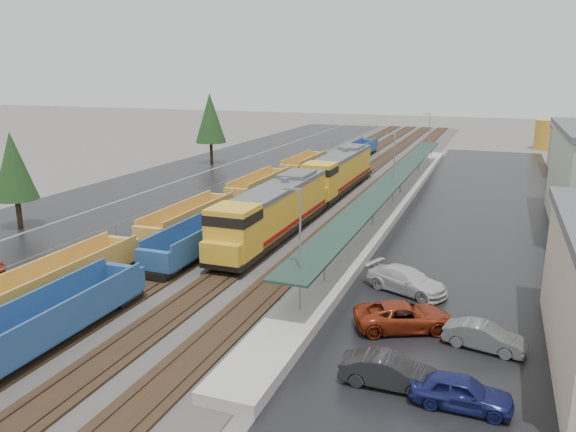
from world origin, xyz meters
name	(u,v)px	position (x,y,z in m)	size (l,w,h in m)	color
ballast_strip	(333,184)	(0.00, 60.00, 0.04)	(20.00, 160.00, 0.08)	#302D2B
trackbed	(333,183)	(0.00, 60.00, 0.16)	(14.60, 160.00, 0.22)	black
west_parking_lot	(229,177)	(-15.00, 60.00, 0.01)	(10.00, 160.00, 0.02)	black
west_road	(167,173)	(-25.00, 60.00, 0.01)	(9.00, 160.00, 0.02)	black
east_commuter_lot	(485,215)	(19.00, 50.00, 0.01)	(16.00, 100.00, 0.02)	black
station_platform	(392,201)	(9.50, 50.01, 0.73)	(3.00, 80.00, 8.00)	#9E9B93
chainlink_fence	(261,170)	(-9.50, 58.44, 1.61)	(0.08, 160.04, 2.02)	gray
tree_west_near	(13,166)	(-22.00, 30.00, 5.82)	(3.96, 3.96, 9.00)	#332316
tree_west_far	(210,118)	(-23.00, 70.00, 7.12)	(4.84, 4.84, 11.00)	#332316
locomotive_lead	(273,212)	(2.00, 34.31, 2.59)	(3.29, 21.69, 4.91)	black
locomotive_trail	(339,172)	(2.00, 55.31, 2.59)	(3.29, 21.69, 4.91)	black
well_string_yellow	(136,246)	(-6.00, 25.84, 1.17)	(2.66, 95.05, 2.36)	#C08835
well_string_blue	(251,212)	(-2.00, 38.56, 1.21)	(2.77, 105.47, 2.46)	navy
storage_tank	(550,135)	(28.56, 106.66, 2.74)	(5.48, 5.48, 5.48)	gold
parked_car_east_a	(389,371)	(15.77, 14.70, 0.75)	(4.56, 1.59, 1.50)	black
parked_car_east_b	(404,316)	(15.45, 20.96, 0.78)	(5.64, 2.60, 1.57)	maroon
parked_car_east_c	(407,281)	(14.71, 26.61, 0.81)	(5.61, 2.28, 1.63)	silver
parked_car_east_d	(461,392)	(19.05, 14.09, 0.75)	(4.39, 1.77, 1.49)	navy
parked_car_east_e	(485,337)	(19.83, 20.08, 0.69)	(4.21, 1.47, 1.39)	#5A5D5F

